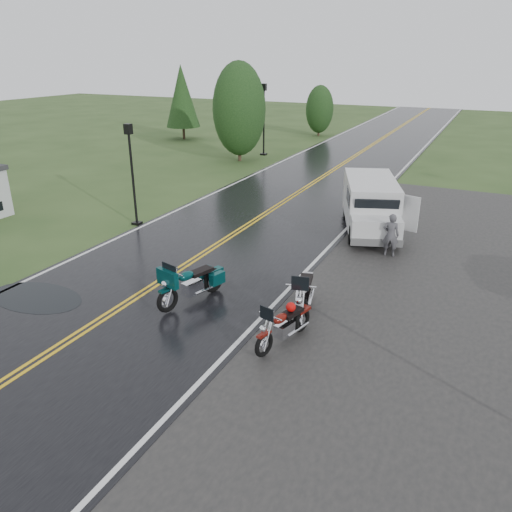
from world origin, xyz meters
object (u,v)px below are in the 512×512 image
at_px(van_white, 353,218).
at_px(motorcycle_red, 264,335).
at_px(motorcycle_teal, 167,291).
at_px(motorcycle_silver, 299,308).
at_px(lamp_post_near_left, 133,175).
at_px(lamp_post_far_left, 264,120).
at_px(person_at_van, 391,236).

bearing_deg(van_white, motorcycle_red, -108.03).
relative_size(motorcycle_teal, motorcycle_silver, 0.97).
bearing_deg(lamp_post_near_left, lamp_post_far_left, 95.92).
bearing_deg(person_at_van, motorcycle_teal, 49.91).
bearing_deg(motorcycle_silver, motorcycle_red, -115.12).
xyz_separation_m(motorcycle_teal, lamp_post_far_left, (-7.32, 22.00, 1.70)).
distance_m(motorcycle_silver, van_white, 6.79).
height_order(motorcycle_teal, lamp_post_far_left, lamp_post_far_left).
height_order(motorcycle_red, motorcycle_teal, motorcycle_teal).
xyz_separation_m(motorcycle_red, lamp_post_far_left, (-10.56, 22.81, 1.79)).
height_order(motorcycle_teal, person_at_van, person_at_van).
bearing_deg(motorcycle_silver, van_white, 81.07).
relative_size(motorcycle_red, person_at_van, 1.36).
xyz_separation_m(motorcycle_silver, person_at_van, (0.99, 6.21, 0.04)).
height_order(motorcycle_silver, lamp_post_far_left, lamp_post_far_left).
relative_size(motorcycle_red, van_white, 0.39).
height_order(motorcycle_teal, van_white, van_white).
distance_m(motorcycle_teal, motorcycle_silver, 3.60).
relative_size(van_white, lamp_post_near_left, 1.27).
relative_size(motorcycle_red, lamp_post_far_left, 0.43).
bearing_deg(motorcycle_teal, motorcycle_red, 1.96).
xyz_separation_m(motorcycle_teal, lamp_post_near_left, (-5.64, 5.84, 1.37)).
bearing_deg(van_white, motorcycle_silver, -105.21).
bearing_deg(motorcycle_red, motorcycle_silver, 92.10).
bearing_deg(van_white, lamp_post_far_left, 105.93).
xyz_separation_m(motorcycle_red, motorcycle_silver, (0.30, 1.42, 0.11)).
bearing_deg(motorcycle_silver, lamp_post_far_left, 103.79).
height_order(motorcycle_red, motorcycle_silver, motorcycle_silver).
relative_size(motorcycle_teal, lamp_post_far_left, 0.49).
xyz_separation_m(motorcycle_teal, person_at_van, (4.54, 6.82, 0.06)).
height_order(motorcycle_red, person_at_van, person_at_van).
bearing_deg(motorcycle_red, lamp_post_far_left, 128.93).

